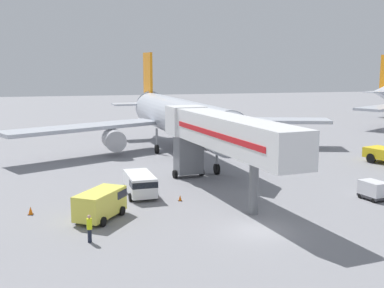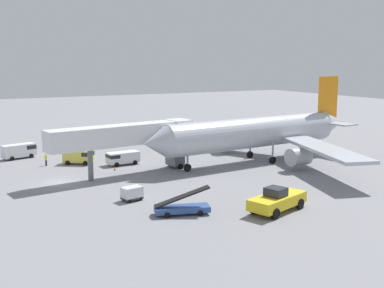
{
  "view_description": "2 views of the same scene",
  "coord_description": "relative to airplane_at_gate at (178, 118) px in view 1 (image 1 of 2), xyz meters",
  "views": [
    {
      "loc": [
        -11.96,
        -30.14,
        11.16
      ],
      "look_at": [
        1.21,
        23.45,
        2.22
      ],
      "focal_mm": 46.36,
      "sensor_mm": 36.0,
      "label": 1
    },
    {
      "loc": [
        61.86,
        -13.92,
        15.42
      ],
      "look_at": [
        1.4,
        18.49,
        3.71
      ],
      "focal_mm": 45.63,
      "sensor_mm": 36.0,
      "label": 2
    }
  ],
  "objects": [
    {
      "name": "safety_cone_alpha",
      "position": [
        -16.26,
        -22.96,
        -4.16
      ],
      "size": [
        0.4,
        0.4,
        0.62
      ],
      "color": "black",
      "rests_on": "ground"
    },
    {
      "name": "safety_cone_bravo",
      "position": [
        -4.57,
        -21.94,
        -4.23
      ],
      "size": [
        0.31,
        0.31,
        0.49
      ],
      "color": "black",
      "rests_on": "ground"
    },
    {
      "name": "ground_crew_worker_foreground",
      "position": [
        -12.19,
        -29.96,
        -3.52
      ],
      "size": [
        0.4,
        0.4,
        1.8
      ],
      "color": "#1E2333",
      "rests_on": "ground"
    },
    {
      "name": "ground_plane",
      "position": [
        -1.09,
        -30.45,
        -4.47
      ],
      "size": [
        300.0,
        300.0,
        0.0
      ],
      "primitive_type": "plane",
      "color": "gray"
    },
    {
      "name": "airplane_at_gate",
      "position": [
        0.0,
        0.0,
        0.0
      ],
      "size": [
        43.19,
        39.85,
        12.87
      ],
      "color": "#B7BCC6",
      "rests_on": "ground"
    },
    {
      "name": "service_van_mid_right",
      "position": [
        -7.54,
        -19.7,
        -3.37
      ],
      "size": [
        2.58,
        4.88,
        1.91
      ],
      "color": "white",
      "rests_on": "ground"
    },
    {
      "name": "baggage_cart_mid_left",
      "position": [
        11.09,
        -25.38,
        -3.61
      ],
      "size": [
        1.85,
        2.42,
        1.56
      ],
      "color": "#38383D",
      "rests_on": "ground"
    },
    {
      "name": "jet_bridge",
      "position": [
        -0.84,
        -20.81,
        0.82
      ],
      "size": [
        6.17,
        21.27,
        7.04
      ],
      "color": "silver",
      "rests_on": "ground"
    },
    {
      "name": "service_van_far_right",
      "position": [
        -11.16,
        -25.2,
        -3.27
      ],
      "size": [
        4.15,
        4.77,
        2.1
      ],
      "color": "#E5DB4C",
      "rests_on": "ground"
    }
  ]
}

